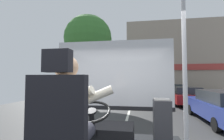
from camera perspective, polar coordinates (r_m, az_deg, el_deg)
The scene contains 12 objects.
ground at distance 10.82m, azimuth 6.43°, elevation -12.86°, with size 18.00×44.00×0.06m.
bus_driver at distance 1.59m, azimuth -14.86°, elevation -14.56°, with size 0.78×0.52×0.84m.
steering_console at distance 2.78m, azimuth -4.77°, elevation -21.98°, with size 1.10×0.96×0.80m.
handrail_pole at distance 1.82m, azimuth 24.08°, elevation -5.20°, with size 0.04×0.04×2.09m.
fare_box at distance 2.76m, azimuth 17.04°, elevation -17.98°, with size 0.26×0.27×0.81m.
windshield_panel at distance 3.51m, azimuth 0.38°, elevation -4.34°, with size 2.50×0.08×1.48m.
street_tree at distance 12.11m, azimuth -8.30°, elevation 10.59°, with size 3.40×3.40×6.40m.
shop_building at distance 20.55m, azimuth 21.78°, elevation 3.18°, with size 11.42×5.08×7.99m.
parked_car_blue at distance 8.29m, azimuth 34.07°, elevation -10.39°, with size 1.81×4.46×1.32m.
parked_car_red at distance 12.95m, azimuth 23.94°, elevation -8.03°, with size 1.98×4.08×1.25m.
parked_car_green at distance 17.77m, azimuth 20.18°, elevation -6.63°, with size 1.97×3.95×1.29m.
parked_car_silver at distance 23.08m, azimuth 17.40°, elevation -5.64°, with size 2.01×4.47×1.45m.
Camera 1 is at (0.54, -1.85, 1.80)m, focal length 26.33 mm.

